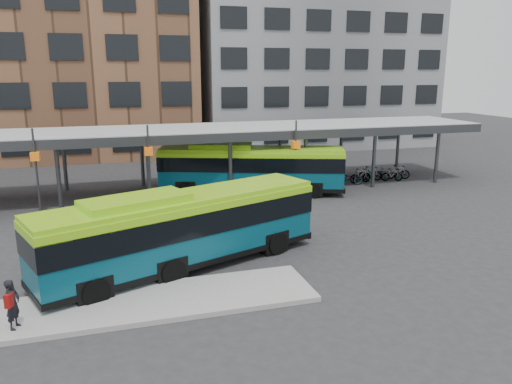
% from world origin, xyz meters
% --- Properties ---
extents(ground, '(120.00, 120.00, 0.00)m').
position_xyz_m(ground, '(0.00, 0.00, 0.00)').
color(ground, '#28282B').
rests_on(ground, ground).
extents(boarding_island, '(14.00, 3.00, 0.18)m').
position_xyz_m(boarding_island, '(-5.50, -3.00, 0.09)').
color(boarding_island, gray).
rests_on(boarding_island, ground).
extents(canopy, '(40.00, 6.53, 4.80)m').
position_xyz_m(canopy, '(-0.06, 12.87, 3.91)').
color(canopy, '#999B9E').
rests_on(canopy, ground).
extents(building_brick, '(26.00, 14.00, 22.00)m').
position_xyz_m(building_brick, '(-10.00, 32.00, 11.00)').
color(building_brick, brown).
rests_on(building_brick, ground).
extents(building_grey, '(24.00, 14.00, 20.00)m').
position_xyz_m(building_grey, '(16.00, 32.00, 10.00)').
color(building_grey, slate).
rests_on(building_grey, ground).
extents(bus_front, '(11.92, 6.57, 3.25)m').
position_xyz_m(bus_front, '(-2.60, 0.00, 1.69)').
color(bus_front, '#074254').
rests_on(bus_front, ground).
extents(bus_rear, '(11.92, 6.25, 3.24)m').
position_xyz_m(bus_rear, '(3.54, 11.33, 1.69)').
color(bus_rear, '#074254').
rests_on(bus_rear, ground).
extents(pedestrian, '(0.54, 0.67, 1.57)m').
position_xyz_m(pedestrian, '(-8.31, -3.76, 0.98)').
color(pedestrian, black).
rests_on(pedestrian, boarding_island).
extents(bike_rack, '(6.13, 1.66, 1.06)m').
position_xyz_m(bike_rack, '(12.99, 12.09, 0.48)').
color(bike_rack, slate).
rests_on(bike_rack, ground).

